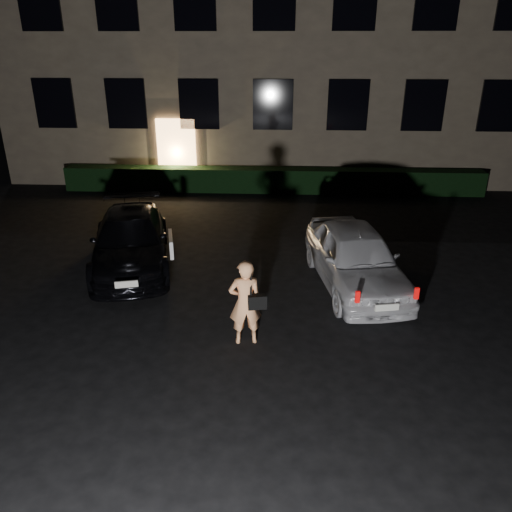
{
  "coord_description": "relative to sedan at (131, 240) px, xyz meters",
  "views": [
    {
      "loc": [
        0.35,
        -7.14,
        5.06
      ],
      "look_at": [
        -0.12,
        2.0,
        1.1
      ],
      "focal_mm": 35.0,
      "sensor_mm": 36.0,
      "label": 1
    }
  ],
  "objects": [
    {
      "name": "sedan",
      "position": [
        0.0,
        0.0,
        0.0
      ],
      "size": [
        2.74,
        4.63,
        1.26
      ],
      "rotation": [
        0.0,
        0.0,
        0.24
      ],
      "color": "black",
      "rests_on": "ground"
    },
    {
      "name": "hatch",
      "position": [
        5.27,
        -0.88,
        0.05
      ],
      "size": [
        2.29,
        4.22,
        1.36
      ],
      "rotation": [
        0.0,
        0.0,
        0.18
      ],
      "color": "silver",
      "rests_on": "ground"
    },
    {
      "name": "ground",
      "position": [
        3.26,
        -3.88,
        -0.63
      ],
      "size": [
        80.0,
        80.0,
        0.0
      ],
      "primitive_type": "plane",
      "color": "black",
      "rests_on": "ground"
    },
    {
      "name": "building",
      "position": [
        3.25,
        11.1,
        5.37
      ],
      "size": [
        20.0,
        8.11,
        12.0
      ],
      "color": "brown",
      "rests_on": "ground"
    },
    {
      "name": "man",
      "position": [
        3.02,
        -3.29,
        0.18
      ],
      "size": [
        0.72,
        0.49,
        1.62
      ],
      "rotation": [
        0.0,
        0.0,
        3.33
      ],
      "color": "#FFAB70",
      "rests_on": "ground"
    },
    {
      "name": "hedge",
      "position": [
        3.26,
        6.62,
        -0.2
      ],
      "size": [
        15.0,
        0.7,
        0.85
      ],
      "primitive_type": "cube",
      "color": "black",
      "rests_on": "ground"
    }
  ]
}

